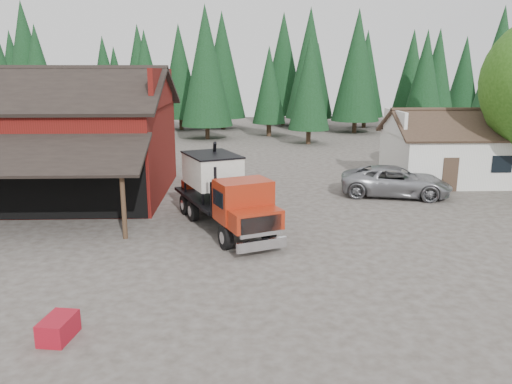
{
  "coord_description": "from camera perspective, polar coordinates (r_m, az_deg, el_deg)",
  "views": [
    {
      "loc": [
        -0.84,
        -18.0,
        6.82
      ],
      "look_at": [
        -0.08,
        2.77,
        1.8
      ],
      "focal_mm": 35.0,
      "sensor_mm": 36.0,
      "label": 1
    }
  ],
  "objects": [
    {
      "name": "red_barn",
      "position": [
        29.98,
        -21.95,
        4.67
      ],
      "size": [
        12.8,
        13.63,
        7.18
      ],
      "color": "#5F120F",
      "rests_on": "ground"
    },
    {
      "name": "silver_car",
      "position": [
        29.06,
        15.67,
        1.18
      ],
      "size": [
        6.52,
        4.15,
        1.67
      ],
      "primitive_type": "imported",
      "rotation": [
        0.0,
        0.0,
        1.33
      ],
      "color": "#939499",
      "rests_on": "ground"
    },
    {
      "name": "equip_box",
      "position": [
        14.46,
        -21.66,
        -14.26
      ],
      "size": [
        0.87,
        1.2,
        0.6
      ],
      "primitive_type": "cube",
      "rotation": [
        0.0,
        0.0,
        -0.16
      ],
      "color": "maroon",
      "rests_on": "ground"
    },
    {
      "name": "ground",
      "position": [
        19.27,
        0.55,
        -7.15
      ],
      "size": [
        120.0,
        120.0,
        0.0
      ],
      "primitive_type": "plane",
      "color": "#403A32",
      "rests_on": "ground"
    },
    {
      "name": "farmhouse",
      "position": [
        34.34,
        21.76,
        3.97
      ],
      "size": [
        8.6,
        6.42,
        4.65
      ],
      "color": "silver",
      "rests_on": "ground"
    },
    {
      "name": "conifer_backdrop",
      "position": [
        60.4,
        -1.29,
        7.08
      ],
      "size": [
        76.0,
        16.0,
        16.0
      ],
      "primitive_type": null,
      "color": "black",
      "rests_on": "ground"
    },
    {
      "name": "near_pine_d",
      "position": [
        52.1,
        -5.74,
        14.13
      ],
      "size": [
        5.28,
        5.28,
        13.4
      ],
      "color": "#382619",
      "rests_on": "ground"
    },
    {
      "name": "near_pine_c",
      "position": [
        49.58,
        25.98,
        12.33
      ],
      "size": [
        4.84,
        4.84,
        12.4
      ],
      "color": "#382619",
      "rests_on": "ground"
    },
    {
      "name": "feed_truck",
      "position": [
        22.08,
        -3.78,
        0.15
      ],
      "size": [
        5.06,
        8.28,
        3.65
      ],
      "rotation": [
        0.0,
        0.0,
        0.39
      ],
      "color": "black",
      "rests_on": "ground"
    },
    {
      "name": "near_pine_b",
      "position": [
        48.5,
        6.16,
        12.39
      ],
      "size": [
        3.96,
        3.96,
        10.4
      ],
      "color": "#382619",
      "rests_on": "ground"
    }
  ]
}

